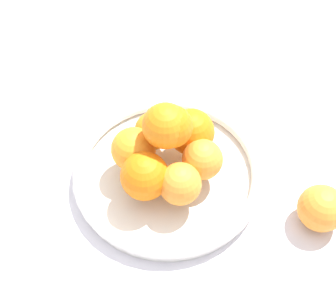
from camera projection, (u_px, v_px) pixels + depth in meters
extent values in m
plane|color=silver|center=(168.00, 178.00, 0.80)|extent=(4.00, 4.00, 0.00)
cylinder|color=silver|center=(168.00, 175.00, 0.80)|extent=(0.31, 0.31, 0.01)
torus|color=silver|center=(168.00, 170.00, 0.78)|extent=(0.32, 0.32, 0.02)
sphere|color=orange|center=(145.00, 176.00, 0.72)|extent=(0.08, 0.08, 0.08)
sphere|color=orange|center=(180.00, 184.00, 0.71)|extent=(0.07, 0.07, 0.07)
sphere|color=orange|center=(202.00, 159.00, 0.74)|extent=(0.07, 0.07, 0.07)
sphere|color=orange|center=(191.00, 132.00, 0.77)|extent=(0.08, 0.08, 0.08)
sphere|color=orange|center=(155.00, 130.00, 0.78)|extent=(0.06, 0.06, 0.06)
sphere|color=orange|center=(134.00, 149.00, 0.75)|extent=(0.07, 0.07, 0.07)
sphere|color=orange|center=(171.00, 126.00, 0.71)|extent=(0.07, 0.07, 0.07)
sphere|color=orange|center=(163.00, 127.00, 0.71)|extent=(0.07, 0.07, 0.07)
sphere|color=orange|center=(321.00, 208.00, 0.72)|extent=(0.07, 0.07, 0.07)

